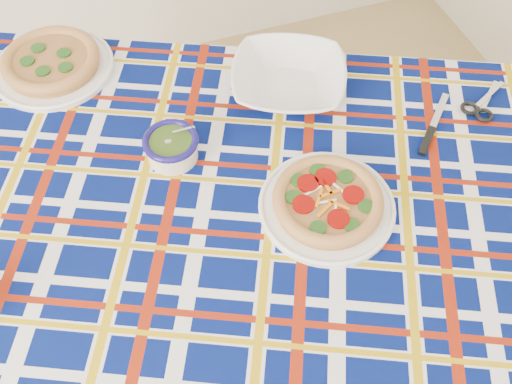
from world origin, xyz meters
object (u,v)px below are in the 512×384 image
object	(u,v)px
main_focaccia_plate	(328,201)
pesto_bowl	(171,146)
dining_table	(239,217)
serving_bowl	(288,80)

from	to	relation	value
main_focaccia_plate	pesto_bowl	size ratio (longest dim) A/B	2.38
dining_table	serving_bowl	xyz separation A→B (m)	(0.23, 0.28, 0.11)
dining_table	main_focaccia_plate	distance (m)	0.22
main_focaccia_plate	serving_bowl	bearing A→B (deg)	82.04
serving_bowl	pesto_bowl	bearing A→B (deg)	-161.11
dining_table	serving_bowl	distance (m)	0.38
dining_table	main_focaccia_plate	bearing A→B (deg)	-2.17
dining_table	main_focaccia_plate	size ratio (longest dim) A/B	6.01
dining_table	pesto_bowl	distance (m)	0.23
main_focaccia_plate	pesto_bowl	xyz separation A→B (m)	(-0.28, 0.26, 0.01)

